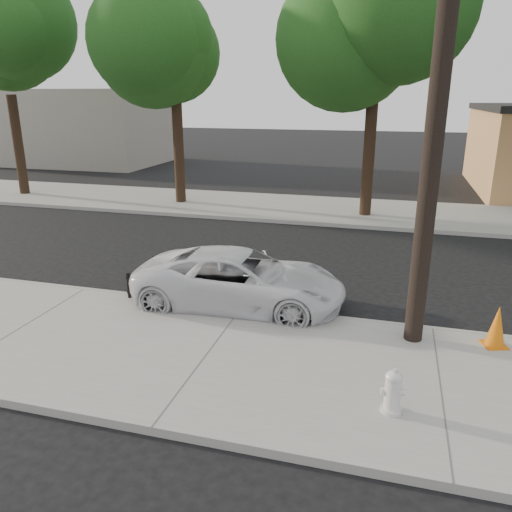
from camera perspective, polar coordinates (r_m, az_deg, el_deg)
name	(u,v)px	position (r m, az deg, el deg)	size (l,w,h in m)	color
ground	(266,280)	(13.04, 1.18, -2.80)	(120.00, 120.00, 0.00)	black
near_sidewalk	(207,357)	(9.28, -5.57, -11.41)	(90.00, 4.40, 0.15)	gray
far_sidewalk	(317,209)	(21.04, 6.98, 5.31)	(90.00, 5.00, 0.15)	gray
curb_near	(243,309)	(11.14, -1.52, -6.11)	(90.00, 0.12, 0.16)	#9E9B93
building_far	(66,126)	(39.33, -20.91, 13.68)	(14.00, 8.00, 5.00)	gray
utility_pole	(439,89)	(9.15, 20.20, 17.44)	(1.40, 0.34, 9.00)	black
tree_a	(6,49)	(25.95, -26.68, 20.37)	(4.65, 4.50, 9.00)	black
tree_b	(177,55)	(21.81, -9.01, 21.74)	(4.34, 4.20, 8.45)	black
tree_c	(384,26)	(19.62, 14.39, 24.12)	(4.96, 4.80, 9.55)	black
police_cruiser	(241,280)	(11.23, -1.78, -2.73)	(2.17, 4.70, 1.31)	silver
fire_hydrant	(393,392)	(7.81, 15.36, -14.80)	(0.35, 0.32, 0.66)	silver
traffic_cone	(497,327)	(10.31, 25.82, -7.28)	(0.51, 0.51, 0.79)	orange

